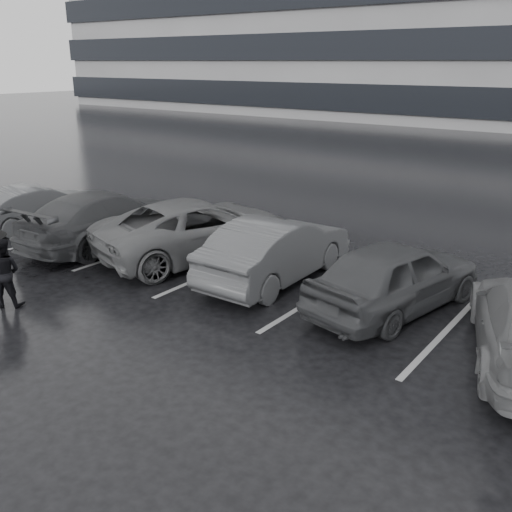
{
  "coord_description": "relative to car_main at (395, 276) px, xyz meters",
  "views": [
    {
      "loc": [
        6.32,
        -7.74,
        4.84
      ],
      "look_at": [
        -0.18,
        1.0,
        1.1
      ],
      "focal_mm": 40.0,
      "sensor_mm": 36.0,
      "label": 1
    }
  ],
  "objects": [
    {
      "name": "ground",
      "position": [
        -2.17,
        -2.55,
        -0.74
      ],
      "size": [
        160.0,
        160.0,
        0.0
      ],
      "primitive_type": "plane",
      "color": "black",
      "rests_on": "ground"
    },
    {
      "name": "car_west_a",
      "position": [
        -2.91,
        -0.02,
        -0.0
      ],
      "size": [
        1.66,
        4.49,
        1.47
      ],
      "primitive_type": "imported",
      "rotation": [
        0.0,
        0.0,
        3.17
      ],
      "color": "#2E2E31",
      "rests_on": "ground"
    },
    {
      "name": "car_west_d",
      "position": [
        -11.29,
        -0.64,
        -0.1
      ],
      "size": [
        1.91,
        4.01,
        1.27
      ],
      "primitive_type": "imported",
      "rotation": [
        0.0,
        0.0,
        2.99
      ],
      "color": "#2E2E31",
      "rests_on": "ground"
    },
    {
      "name": "pedestrian_right",
      "position": [
        -6.53,
        -4.62,
        -0.0
      ],
      "size": [
        0.9,
        0.85,
        1.46
      ],
      "primitive_type": "imported",
      "rotation": [
        0.0,
        0.0,
        3.72
      ],
      "color": "black",
      "rests_on": "ground"
    },
    {
      "name": "car_main",
      "position": [
        0.0,
        0.0,
        0.0
      ],
      "size": [
        2.56,
        4.57,
        1.47
      ],
      "primitive_type": "imported",
      "rotation": [
        0.0,
        0.0,
        2.94
      ],
      "color": "black",
      "rests_on": "ground"
    },
    {
      "name": "car_west_c",
      "position": [
        -8.31,
        -0.58,
        0.0
      ],
      "size": [
        2.48,
        5.25,
        1.48
      ],
      "primitive_type": "imported",
      "rotation": [
        0.0,
        0.0,
        3.22
      ],
      "color": "black",
      "rests_on": "ground"
    },
    {
      "name": "stall_stripes",
      "position": [
        -2.97,
        -0.05,
        -0.73
      ],
      "size": [
        19.72,
        5.0,
        0.0
      ],
      "color": "gray",
      "rests_on": "ground"
    },
    {
      "name": "car_west_b",
      "position": [
        -5.49,
        0.16,
        0.01
      ],
      "size": [
        3.9,
        5.85,
        1.49
      ],
      "primitive_type": "imported",
      "rotation": [
        0.0,
        0.0,
        2.85
      ],
      "color": "#434345",
      "rests_on": "ground"
    }
  ]
}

